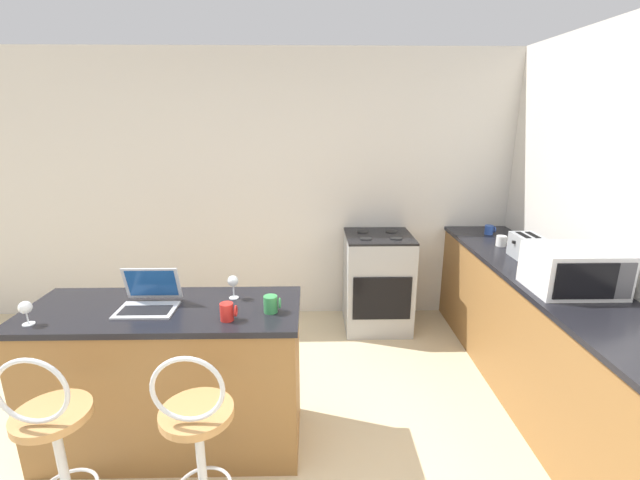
% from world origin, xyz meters
% --- Properties ---
extents(wall_back, '(12.00, 0.06, 2.60)m').
position_xyz_m(wall_back, '(0.00, 2.65, 1.30)').
color(wall_back, silver).
rests_on(wall_back, ground_plane).
extents(breakfast_bar, '(1.58, 0.62, 0.92)m').
position_xyz_m(breakfast_bar, '(-0.44, 0.75, 0.46)').
color(breakfast_bar, olive).
rests_on(breakfast_bar, ground_plane).
extents(counter_right, '(0.63, 3.15, 0.92)m').
position_xyz_m(counter_right, '(2.08, 1.06, 0.46)').
color(counter_right, olive).
rests_on(counter_right, ground_plane).
extents(bar_stool_near, '(0.40, 0.40, 1.02)m').
position_xyz_m(bar_stool_near, '(-0.77, 0.14, 0.48)').
color(bar_stool_near, silver).
rests_on(bar_stool_near, ground_plane).
extents(bar_stool_far, '(0.40, 0.40, 1.02)m').
position_xyz_m(bar_stool_far, '(-0.11, 0.14, 0.48)').
color(bar_stool_far, silver).
rests_on(bar_stool_far, ground_plane).
extents(laptop, '(0.32, 0.27, 0.22)m').
position_xyz_m(laptop, '(-0.51, 0.76, 0.98)').
color(laptop, '#B7BABF').
rests_on(laptop, breakfast_bar).
extents(microwave, '(0.52, 0.40, 0.28)m').
position_xyz_m(microwave, '(2.06, 0.96, 1.06)').
color(microwave, silver).
rests_on(microwave, counter_right).
extents(toaster, '(0.21, 0.26, 0.19)m').
position_xyz_m(toaster, '(2.09, 1.60, 1.02)').
color(toaster, '#9EA3A8').
rests_on(toaster, counter_right).
extents(stove_range, '(0.62, 0.61, 0.93)m').
position_xyz_m(stove_range, '(1.05, 2.30, 0.46)').
color(stove_range, '#9EA3A8').
rests_on(stove_range, ground_plane).
extents(wine_glass_short, '(0.07, 0.07, 0.13)m').
position_xyz_m(wine_glass_short, '(-1.08, 0.56, 1.02)').
color(wine_glass_short, silver).
rests_on(wine_glass_short, breakfast_bar).
extents(mug_red, '(0.09, 0.07, 0.10)m').
position_xyz_m(mug_red, '(-0.03, 0.59, 0.97)').
color(mug_red, red).
rests_on(mug_red, breakfast_bar).
extents(wine_glass_tall, '(0.06, 0.06, 0.14)m').
position_xyz_m(wine_glass_tall, '(-0.05, 0.88, 1.03)').
color(wine_glass_tall, silver).
rests_on(wine_glass_tall, breakfast_bar).
extents(mug_white, '(0.10, 0.08, 0.09)m').
position_xyz_m(mug_white, '(2.04, 1.94, 0.97)').
color(mug_white, white).
rests_on(mug_white, counter_right).
extents(mug_blue, '(0.10, 0.08, 0.09)m').
position_xyz_m(mug_blue, '(2.09, 2.31, 0.97)').
color(mug_blue, '#2D51AD').
rests_on(mug_blue, counter_right).
extents(mug_green, '(0.10, 0.08, 0.10)m').
position_xyz_m(mug_green, '(0.20, 0.68, 0.97)').
color(mug_green, '#338447').
rests_on(mug_green, breakfast_bar).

